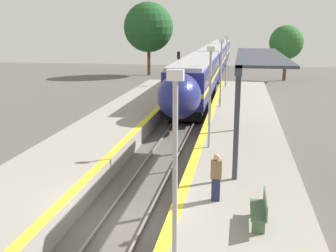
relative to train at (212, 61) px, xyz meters
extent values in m
plane|color=#56514C|center=(0.00, -42.39, -2.25)|extent=(120.00, 120.00, 0.00)
cube|color=slate|center=(-0.72, -42.39, -2.17)|extent=(0.08, 90.00, 0.15)
cube|color=slate|center=(0.72, -42.39, -2.17)|extent=(0.08, 90.00, 0.15)
cube|color=black|center=(0.00, -18.18, -1.62)|extent=(2.51, 17.51, 0.81)
cube|color=navy|center=(0.00, -18.18, -0.77)|extent=(2.85, 19.03, 0.91)
cube|color=yellow|center=(0.00, -18.18, -0.16)|extent=(2.86, 19.03, 0.31)
cube|color=navy|center=(0.00, -18.18, 0.69)|extent=(2.85, 19.03, 1.37)
cube|color=black|center=(0.00, -18.18, 0.62)|extent=(2.88, 17.51, 0.76)
cube|color=#9E9EA3|center=(0.00, -18.18, 1.52)|extent=(2.56, 19.03, 0.30)
cylinder|color=black|center=(-0.72, -25.18, -1.81)|extent=(0.12, 0.87, 0.87)
cylinder|color=black|center=(0.72, -25.18, -1.81)|extent=(0.12, 0.87, 0.87)
cylinder|color=black|center=(-0.72, -22.98, -1.81)|extent=(0.12, 0.87, 0.87)
cylinder|color=black|center=(0.72, -22.98, -1.81)|extent=(0.12, 0.87, 0.87)
cylinder|color=black|center=(-0.72, -13.38, -1.81)|extent=(0.12, 0.87, 0.87)
cylinder|color=black|center=(0.72, -13.38, -1.81)|extent=(0.12, 0.87, 0.87)
cylinder|color=black|center=(-0.72, -11.18, -1.81)|extent=(0.12, 0.87, 0.87)
cylinder|color=black|center=(0.72, -11.18, -1.81)|extent=(0.12, 0.87, 0.87)
ellipsoid|color=navy|center=(0.00, -29.06, 0.08)|extent=(2.73, 4.09, 2.85)
ellipsoid|color=black|center=(0.00, -29.57, 0.54)|extent=(1.99, 2.39, 1.45)
sphere|color=#F9F4CC|center=(0.00, -30.60, -0.97)|extent=(0.24, 0.24, 0.24)
cube|color=black|center=(0.00, 1.64, -1.62)|extent=(2.51, 17.51, 0.81)
cube|color=navy|center=(0.00, 1.64, -0.77)|extent=(2.85, 19.03, 0.91)
cube|color=yellow|center=(0.00, 1.64, -0.16)|extent=(2.86, 19.03, 0.31)
cube|color=navy|center=(0.00, 1.64, 0.69)|extent=(2.85, 19.03, 1.37)
cube|color=black|center=(0.00, 1.64, 0.62)|extent=(2.88, 17.51, 0.76)
cube|color=#9E9EA3|center=(0.00, 1.64, 1.52)|extent=(2.56, 19.03, 0.30)
cylinder|color=black|center=(-0.72, -5.35, -1.81)|extent=(0.12, 0.87, 0.87)
cylinder|color=black|center=(0.72, -5.35, -1.81)|extent=(0.12, 0.87, 0.87)
cylinder|color=black|center=(-0.72, -3.15, -1.81)|extent=(0.12, 0.87, 0.87)
cylinder|color=black|center=(0.72, -3.15, -1.81)|extent=(0.12, 0.87, 0.87)
cylinder|color=black|center=(-0.72, 6.44, -1.81)|extent=(0.12, 0.87, 0.87)
cylinder|color=black|center=(0.72, 6.44, -1.81)|extent=(0.12, 0.87, 0.87)
cylinder|color=black|center=(-0.72, 8.64, -1.81)|extent=(0.12, 0.87, 0.87)
cylinder|color=black|center=(0.72, 8.64, -1.81)|extent=(0.12, 0.87, 0.87)
cube|color=black|center=(0.00, 21.47, -1.62)|extent=(2.51, 17.51, 0.81)
cube|color=navy|center=(0.00, 21.47, -0.77)|extent=(2.85, 19.03, 0.91)
cube|color=yellow|center=(0.00, 21.47, -0.16)|extent=(2.86, 19.03, 0.31)
cube|color=navy|center=(0.00, 21.47, 0.69)|extent=(2.85, 19.03, 1.37)
cube|color=black|center=(0.00, 21.47, 0.62)|extent=(2.88, 17.51, 0.76)
cube|color=#9E9EA3|center=(0.00, 21.47, 1.52)|extent=(2.56, 19.03, 0.30)
cylinder|color=black|center=(-0.72, 14.47, -1.81)|extent=(0.12, 0.87, 0.87)
cylinder|color=black|center=(0.72, 14.47, -1.81)|extent=(0.12, 0.87, 0.87)
cylinder|color=black|center=(-0.72, 16.67, -1.81)|extent=(0.12, 0.87, 0.87)
cylinder|color=black|center=(0.72, 16.67, -1.81)|extent=(0.12, 0.87, 0.87)
cylinder|color=black|center=(-0.72, 26.27, -1.81)|extent=(0.12, 0.87, 0.87)
cylinder|color=black|center=(0.72, 26.27, -1.81)|extent=(0.12, 0.87, 0.87)
cylinder|color=black|center=(-0.72, 28.47, -1.81)|extent=(0.12, 0.87, 0.87)
cylinder|color=black|center=(0.72, 28.47, -1.81)|extent=(0.12, 0.87, 0.87)
cube|color=gray|center=(3.94, -42.39, -1.77)|extent=(4.48, 64.00, 0.95)
cube|color=yellow|center=(1.90, -42.39, -1.29)|extent=(0.40, 64.00, 0.01)
cube|color=gray|center=(-3.83, -42.39, -1.77)|extent=(4.27, 64.00, 0.95)
cube|color=yellow|center=(-1.90, -42.39, -1.29)|extent=(0.40, 64.00, 0.01)
cube|color=#4C6B4C|center=(4.40, -43.93, -1.08)|extent=(0.36, 0.06, 0.42)
cube|color=#4C6B4C|center=(4.40, -42.72, -1.08)|extent=(0.36, 0.06, 0.42)
cube|color=#4C6B4C|center=(4.40, -43.32, -0.86)|extent=(0.44, 1.61, 0.03)
cube|color=#4C6B4C|center=(4.60, -43.32, -0.62)|extent=(0.04, 1.61, 0.44)
cube|color=navy|center=(3.08, -41.82, -0.90)|extent=(0.28, 0.20, 0.78)
cube|color=#7F6647|center=(3.08, -41.82, -0.20)|extent=(0.36, 0.22, 0.62)
sphere|color=tan|center=(3.08, -41.82, 0.21)|extent=(0.21, 0.21, 0.21)
cylinder|color=#59595E|center=(-2.28, -13.93, -0.50)|extent=(0.14, 0.14, 3.49)
cube|color=black|center=(-2.28, -13.93, 1.59)|extent=(0.28, 0.20, 0.70)
sphere|color=black|center=(-2.28, -14.04, 1.76)|extent=(0.14, 0.14, 0.14)
sphere|color=red|center=(-2.28, -14.04, 1.42)|extent=(0.14, 0.14, 0.14)
cylinder|color=#9E9EA3|center=(2.38, -46.10, 0.97)|extent=(0.12, 0.12, 4.52)
cube|color=silver|center=(2.38, -46.10, 3.34)|extent=(0.36, 0.20, 0.24)
cylinder|color=#9E9EA3|center=(2.38, -35.54, 0.97)|extent=(0.12, 0.12, 4.52)
cube|color=silver|center=(2.38, -35.54, 3.34)|extent=(0.36, 0.20, 0.24)
cylinder|color=#9E9EA3|center=(2.38, -24.98, 0.97)|extent=(0.12, 0.12, 4.52)
cube|color=silver|center=(2.38, -24.98, 3.34)|extent=(0.36, 0.20, 0.24)
cylinder|color=#9E9EA3|center=(2.38, -14.42, 0.97)|extent=(0.12, 0.12, 4.52)
cube|color=silver|center=(2.38, -14.42, 3.34)|extent=(0.36, 0.20, 0.24)
cylinder|color=#333842|center=(3.67, -39.68, 0.78)|extent=(0.20, 0.20, 4.16)
cylinder|color=#333842|center=(3.67, -31.87, 0.78)|extent=(0.20, 0.20, 4.16)
cube|color=#333842|center=(3.67, -35.78, 2.96)|extent=(0.24, 10.81, 0.36)
cube|color=#333842|center=(4.57, -35.78, 3.08)|extent=(2.00, 10.81, 0.10)
cylinder|color=brown|center=(-8.75, 2.07, -0.36)|extent=(0.44, 0.44, 3.77)
sphere|color=#1E5123|center=(-8.75, 2.07, 4.20)|extent=(6.69, 6.69, 6.69)
cylinder|color=brown|center=(9.10, -1.11, -0.74)|extent=(0.44, 0.44, 3.02)
sphere|color=#286028|center=(9.10, -1.11, 2.43)|extent=(4.13, 4.13, 4.13)
camera|label=1|loc=(3.74, -54.94, 4.36)|focal=45.00mm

